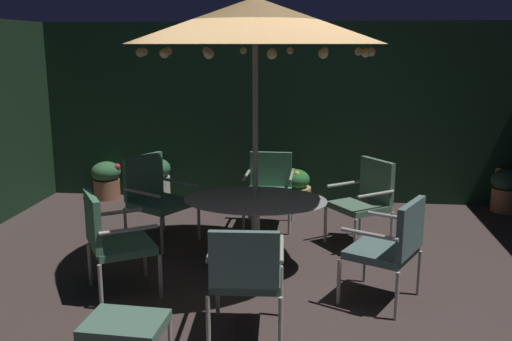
{
  "coord_description": "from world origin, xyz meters",
  "views": [
    {
      "loc": [
        0.46,
        -5.13,
        2.28
      ],
      "look_at": [
        -0.15,
        0.41,
        1.02
      ],
      "focal_mm": 39.54,
      "sensor_mm": 36.0,
      "label": 1
    }
  ],
  "objects_px": {
    "patio_chair_southwest": "(155,193)",
    "potted_plant_back_right": "(506,189)",
    "patio_dining_table": "(255,213)",
    "patio_chair_north": "(111,237)",
    "potted_plant_front_corner": "(295,190)",
    "patio_chair_south": "(270,184)",
    "potted_plant_right_near": "(106,179)",
    "patio_umbrella": "(255,21)",
    "ottoman_footrest": "(125,327)",
    "patio_chair_northeast": "(246,271)",
    "patio_chair_southeast": "(366,197)",
    "patio_chair_east": "(392,243)",
    "potted_plant_back_center": "(156,180)"
  },
  "relations": [
    {
      "from": "patio_chair_northeast",
      "to": "ottoman_footrest",
      "type": "distance_m",
      "value": 0.98
    },
    {
      "from": "patio_chair_southeast",
      "to": "patio_chair_southwest",
      "type": "relative_size",
      "value": 0.98
    },
    {
      "from": "patio_dining_table",
      "to": "patio_chair_southwest",
      "type": "relative_size",
      "value": 1.45
    },
    {
      "from": "patio_dining_table",
      "to": "potted_plant_back_right",
      "type": "distance_m",
      "value": 4.03
    },
    {
      "from": "patio_chair_southeast",
      "to": "ottoman_footrest",
      "type": "distance_m",
      "value": 3.42
    },
    {
      "from": "potted_plant_right_near",
      "to": "patio_dining_table",
      "type": "bearing_deg",
      "value": -44.02
    },
    {
      "from": "patio_chair_northeast",
      "to": "patio_chair_southwest",
      "type": "xyz_separation_m",
      "value": [
        -1.36,
        2.18,
        -0.0
      ]
    },
    {
      "from": "patio_umbrella",
      "to": "potted_plant_front_corner",
      "type": "height_order",
      "value": "patio_umbrella"
    },
    {
      "from": "potted_plant_back_center",
      "to": "potted_plant_back_right",
      "type": "bearing_deg",
      "value": 1.75
    },
    {
      "from": "patio_umbrella",
      "to": "potted_plant_back_center",
      "type": "xyz_separation_m",
      "value": [
        -1.71,
        2.25,
        -2.13
      ]
    },
    {
      "from": "patio_chair_north",
      "to": "ottoman_footrest",
      "type": "xyz_separation_m",
      "value": [
        0.55,
        -1.24,
        -0.21
      ]
    },
    {
      "from": "patio_chair_northeast",
      "to": "patio_chair_southwest",
      "type": "relative_size",
      "value": 0.95
    },
    {
      "from": "ottoman_footrest",
      "to": "potted_plant_right_near",
      "type": "height_order",
      "value": "potted_plant_right_near"
    },
    {
      "from": "patio_chair_east",
      "to": "potted_plant_front_corner",
      "type": "height_order",
      "value": "patio_chair_east"
    },
    {
      "from": "patio_chair_south",
      "to": "patio_dining_table",
      "type": "bearing_deg",
      "value": -90.72
    },
    {
      "from": "patio_chair_south",
      "to": "potted_plant_right_near",
      "type": "distance_m",
      "value": 2.74
    },
    {
      "from": "patio_dining_table",
      "to": "patio_chair_north",
      "type": "height_order",
      "value": "patio_chair_north"
    },
    {
      "from": "patio_chair_north",
      "to": "potted_plant_back_center",
      "type": "height_order",
      "value": "patio_chair_north"
    },
    {
      "from": "patio_chair_southwest",
      "to": "potted_plant_back_right",
      "type": "xyz_separation_m",
      "value": [
        4.49,
        1.67,
        -0.24
      ]
    },
    {
      "from": "potted_plant_back_right",
      "to": "potted_plant_front_corner",
      "type": "bearing_deg",
      "value": -175.94
    },
    {
      "from": "patio_dining_table",
      "to": "patio_chair_south",
      "type": "relative_size",
      "value": 1.58
    },
    {
      "from": "patio_chair_southwest",
      "to": "potted_plant_right_near",
      "type": "height_order",
      "value": "patio_chair_southwest"
    },
    {
      "from": "patio_chair_southwest",
      "to": "patio_dining_table",
      "type": "bearing_deg",
      "value": -29.96
    },
    {
      "from": "potted_plant_front_corner",
      "to": "ottoman_footrest",
      "type": "bearing_deg",
      "value": -103.47
    },
    {
      "from": "patio_chair_north",
      "to": "potted_plant_front_corner",
      "type": "relative_size",
      "value": 1.7
    },
    {
      "from": "ottoman_footrest",
      "to": "patio_chair_northeast",
      "type": "bearing_deg",
      "value": 35.06
    },
    {
      "from": "patio_chair_east",
      "to": "ottoman_footrest",
      "type": "relative_size",
      "value": 1.68
    },
    {
      "from": "patio_chair_northeast",
      "to": "patio_chair_east",
      "type": "relative_size",
      "value": 0.99
    },
    {
      "from": "potted_plant_right_near",
      "to": "patio_chair_southeast",
      "type": "bearing_deg",
      "value": -23.21
    },
    {
      "from": "patio_umbrella",
      "to": "potted_plant_back_right",
      "type": "relative_size",
      "value": 4.68
    },
    {
      "from": "patio_chair_east",
      "to": "patio_chair_north",
      "type": "bearing_deg",
      "value": -177.84
    },
    {
      "from": "patio_chair_southeast",
      "to": "patio_chair_south",
      "type": "height_order",
      "value": "patio_chair_southeast"
    },
    {
      "from": "patio_dining_table",
      "to": "patio_chair_north",
      "type": "relative_size",
      "value": 1.51
    },
    {
      "from": "patio_chair_east",
      "to": "patio_chair_southeast",
      "type": "height_order",
      "value": "patio_chair_southeast"
    },
    {
      "from": "patio_chair_north",
      "to": "potted_plant_front_corner",
      "type": "height_order",
      "value": "patio_chair_north"
    },
    {
      "from": "potted_plant_back_right",
      "to": "patio_umbrella",
      "type": "bearing_deg",
      "value": -143.28
    },
    {
      "from": "patio_dining_table",
      "to": "patio_chair_northeast",
      "type": "xyz_separation_m",
      "value": [
        0.09,
        -1.45,
        -0.03
      ]
    },
    {
      "from": "patio_chair_south",
      "to": "potted_plant_front_corner",
      "type": "xyz_separation_m",
      "value": [
        0.29,
        0.74,
        -0.25
      ]
    },
    {
      "from": "potted_plant_right_near",
      "to": "potted_plant_front_corner",
      "type": "height_order",
      "value": "potted_plant_front_corner"
    },
    {
      "from": "patio_chair_southeast",
      "to": "patio_chair_south",
      "type": "bearing_deg",
      "value": 152.63
    },
    {
      "from": "patio_umbrella",
      "to": "potted_plant_right_near",
      "type": "height_order",
      "value": "patio_umbrella"
    },
    {
      "from": "patio_chair_south",
      "to": "potted_plant_back_right",
      "type": "relative_size",
      "value": 1.55
    },
    {
      "from": "potted_plant_right_near",
      "to": "patio_chair_southwest",
      "type": "bearing_deg",
      "value": -53.7
    },
    {
      "from": "patio_umbrella",
      "to": "patio_chair_east",
      "type": "height_order",
      "value": "patio_umbrella"
    },
    {
      "from": "patio_dining_table",
      "to": "patio_chair_north",
      "type": "bearing_deg",
      "value": -148.41
    },
    {
      "from": "patio_chair_north",
      "to": "potted_plant_front_corner",
      "type": "bearing_deg",
      "value": 62.3
    },
    {
      "from": "patio_umbrella",
      "to": "patio_chair_southeast",
      "type": "distance_m",
      "value": 2.41
    },
    {
      "from": "potted_plant_front_corner",
      "to": "potted_plant_back_right",
      "type": "distance_m",
      "value": 2.92
    },
    {
      "from": "potted_plant_right_near",
      "to": "potted_plant_front_corner",
      "type": "distance_m",
      "value": 2.85
    },
    {
      "from": "patio_chair_southwest",
      "to": "patio_chair_northeast",
      "type": "bearing_deg",
      "value": -58.07
    }
  ]
}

